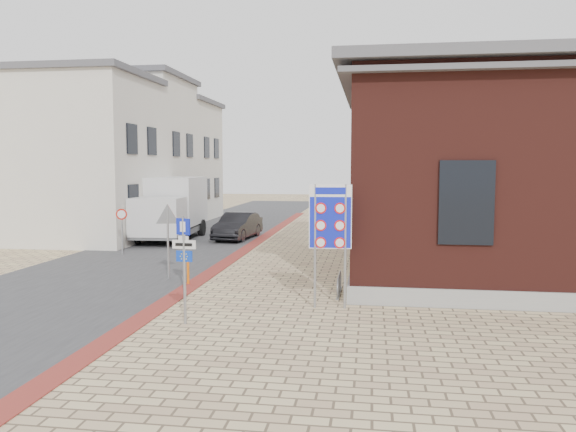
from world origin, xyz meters
The scene contains 16 objects.
ground centered at (0.00, 0.00, 0.00)m, with size 120.00×120.00×0.00m, color tan.
road_strip centered at (-5.50, 15.00, 0.01)m, with size 7.00×60.00×0.02m, color #38383A.
curb_strip centered at (-2.00, 10.00, 0.01)m, with size 0.60×40.00×0.02m, color maroon.
brick_building centered at (8.99, 7.00, 3.49)m, with size 13.00×13.00×6.80m.
townhouse_near centered at (-10.99, 12.00, 4.17)m, with size 7.40×6.40×8.30m.
townhouse_mid centered at (-10.99, 18.00, 4.57)m, with size 7.40×6.40×9.10m.
townhouse_far centered at (-10.99, 24.00, 4.17)m, with size 7.40×6.40×8.30m.
bike_rack centered at (2.65, 2.20, 0.26)m, with size 0.08×1.80×0.60m.
sedan centered at (-3.20, 13.84, 0.68)m, with size 1.44×4.13×1.36m, color black.
box_truck centered at (-6.51, 13.23, 1.64)m, with size 2.90×6.20×3.17m.
border_sign centered at (2.50, 0.50, 2.37)m, with size 1.12×0.12×3.28m.
essen_sign centered at (-0.80, -1.50, 1.39)m, with size 0.58×0.07×2.14m.
parking_sign centered at (-2.03, 2.00, 1.52)m, with size 0.48×0.20×2.25m.
yield_sign centered at (-3.07, 3.50, 1.88)m, with size 0.86×0.29×2.46m.
speed_sign centered at (-6.77, 8.00, 1.29)m, with size 0.46×0.15×1.97m.
bollard centered at (-2.17, 2.80, 0.45)m, with size 0.08×0.08×0.90m, color orange.
Camera 1 is at (3.54, -14.09, 3.75)m, focal length 35.00 mm.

